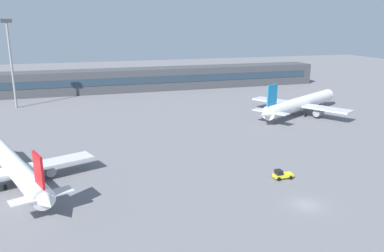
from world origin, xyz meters
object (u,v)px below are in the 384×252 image
at_px(airplane_near, 15,167).
at_px(airplane_mid, 302,103).
at_px(baggage_tug_yellow, 282,175).
at_px(floodlight_tower_west, 11,58).

distance_m(airplane_near, airplane_mid, 84.07).
relative_size(airplane_mid, baggage_tug_yellow, 11.31).
height_order(airplane_near, baggage_tug_yellow, airplane_near).
distance_m(airplane_mid, baggage_tug_yellow, 54.43).
height_order(airplane_near, airplane_mid, airplane_mid).
height_order(airplane_mid, baggage_tug_yellow, airplane_mid).
distance_m(airplane_mid, floodlight_tower_west, 93.82).
bearing_deg(airplane_near, floodlight_tower_west, 96.27).
bearing_deg(airplane_mid, baggage_tug_yellow, -126.34).
relative_size(baggage_tug_yellow, floodlight_tower_west, 0.13).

